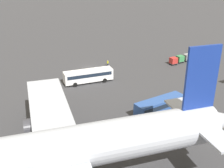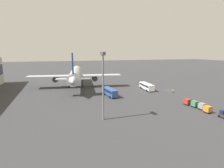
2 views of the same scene
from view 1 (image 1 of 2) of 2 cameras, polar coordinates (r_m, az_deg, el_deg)
The scene contains 10 objects.
ground_plane at distance 76.89m, azimuth -4.59°, elevation 3.32°, with size 600.00×600.00×0.00m, color #38383A.
airplane at distance 33.44m, azimuth -13.26°, elevation -13.62°, with size 53.44×46.28×17.53m.
shuttle_bus_near at distance 66.78m, azimuth -4.83°, elevation 1.81°, with size 11.89×4.06×3.05m.
shuttle_bus_far at distance 53.24m, azimuth 9.69°, elevation -4.30°, with size 10.52×3.75×3.16m.
baggage_tug at distance 89.45m, azimuth 18.47°, elevation 5.72°, with size 2.41×1.63×2.10m.
worker_person at distance 77.51m, azimuth -0.87°, elevation 4.24°, with size 0.38×0.38×1.74m.
cargo_cart_orange at distance 85.81m, azimuth 16.73°, elevation 5.38°, with size 2.05×1.75×2.06m.
cargo_cart_grey at distance 84.51m, azimuth 15.00°, elevation 5.31°, with size 2.05×1.75×2.06m.
cargo_cart_green at distance 82.57m, azimuth 13.66°, elevation 5.02°, with size 2.05×1.75×2.06m.
cargo_cart_red at distance 80.49m, azimuth 12.37°, elevation 4.67°, with size 2.05×1.75×2.06m.
Camera 1 is at (26.99, 66.98, 26.41)m, focal length 45.00 mm.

